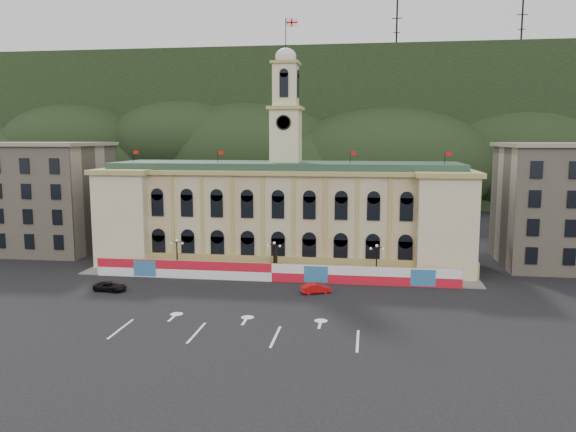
# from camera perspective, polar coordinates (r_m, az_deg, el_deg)

# --- Properties ---
(ground) EXTENTS (260.00, 260.00, 0.00)m
(ground) POSITION_cam_1_polar(r_m,az_deg,el_deg) (62.45, -4.04, -10.09)
(ground) COLOR black
(ground) RESTS_ON ground
(lane_markings) EXTENTS (26.00, 10.00, 0.02)m
(lane_markings) POSITION_cam_1_polar(r_m,az_deg,el_deg) (57.83, -5.11, -11.59)
(lane_markings) COLOR white
(lane_markings) RESTS_ON ground
(hill_ridge) EXTENTS (230.00, 80.00, 64.00)m
(hill_ridge) POSITION_cam_1_polar(r_m,az_deg,el_deg) (180.46, 4.21, 7.95)
(hill_ridge) COLOR black
(hill_ridge) RESTS_ON ground
(city_hall) EXTENTS (56.20, 17.60, 37.10)m
(city_hall) POSITION_cam_1_polar(r_m,az_deg,el_deg) (87.34, -0.26, 0.39)
(city_hall) COLOR beige
(city_hall) RESTS_ON ground
(side_building_left) EXTENTS (21.00, 17.00, 18.60)m
(side_building_left) POSITION_cam_1_polar(r_m,az_deg,el_deg) (105.44, -23.77, 1.83)
(side_building_left) COLOR tan
(side_building_left) RESTS_ON ground
(side_building_right) EXTENTS (21.00, 17.00, 18.60)m
(side_building_right) POSITION_cam_1_polar(r_m,az_deg,el_deg) (94.48, 26.83, 1.01)
(side_building_right) COLOR tan
(side_building_right) RESTS_ON ground
(hoarding_fence) EXTENTS (50.00, 0.44, 2.50)m
(hoarding_fence) POSITION_cam_1_polar(r_m,az_deg,el_deg) (76.34, -1.61, -5.75)
(hoarding_fence) COLOR red
(hoarding_fence) RESTS_ON ground
(pavement) EXTENTS (56.00, 5.50, 0.16)m
(pavement) POSITION_cam_1_polar(r_m,az_deg,el_deg) (79.19, -1.31, -6.12)
(pavement) COLOR slate
(pavement) RESTS_ON ground
(statue) EXTENTS (1.40, 1.40, 3.72)m
(statue) POSITION_cam_1_polar(r_m,az_deg,el_deg) (79.17, -1.28, -5.30)
(statue) COLOR #595651
(statue) RESTS_ON ground
(lamp_left) EXTENTS (1.96, 0.44, 5.15)m
(lamp_left) POSITION_cam_1_polar(r_m,az_deg,el_deg) (81.27, -11.21, -3.74)
(lamp_left) COLOR black
(lamp_left) RESTS_ON ground
(lamp_center) EXTENTS (1.96, 0.44, 5.15)m
(lamp_center) POSITION_cam_1_polar(r_m,az_deg,el_deg) (77.80, -1.41, -4.11)
(lamp_center) COLOR black
(lamp_center) RESTS_ON ground
(lamp_right) EXTENTS (1.96, 0.44, 5.15)m
(lamp_right) POSITION_cam_1_polar(r_m,az_deg,el_deg) (76.76, 8.98, -4.37)
(lamp_right) COLOR black
(lamp_right) RESTS_ON ground
(red_sedan) EXTENTS (4.12, 4.79, 1.26)m
(red_sedan) POSITION_cam_1_polar(r_m,az_deg,el_deg) (70.91, 2.83, -7.35)
(red_sedan) COLOR red
(red_sedan) RESTS_ON ground
(black_suv) EXTENTS (2.74, 4.58, 1.17)m
(black_suv) POSITION_cam_1_polar(r_m,az_deg,el_deg) (75.28, -17.61, -6.84)
(black_suv) COLOR black
(black_suv) RESTS_ON ground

